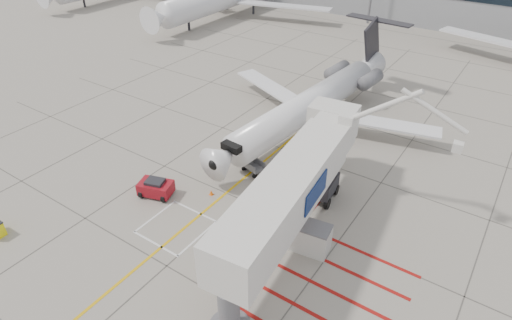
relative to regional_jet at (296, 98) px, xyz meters
The scene contains 8 objects.
ground_plane 15.05m from the regional_jet, 84.35° to the right, with size 260.00×260.00×0.00m, color gray.
regional_jet is the anchor object (origin of this frame).
jet_bridge 14.71m from the regional_jet, 62.76° to the right, with size 9.39×19.82×7.93m, color silver, non-canonical shape.
pushback_tug 14.62m from the regional_jet, 107.48° to the right, with size 2.48×1.55×1.45m, color maroon, non-canonical shape.
baggage_cart 7.72m from the regional_jet, 88.88° to the right, with size 1.82×1.15×1.15m, color #595A5E, non-canonical shape.
ground_power_unit 14.87m from the regional_jet, 56.18° to the right, with size 2.53×1.48×2.00m, color beige, non-canonical shape.
cone_nose 11.87m from the regional_jet, 94.21° to the right, with size 0.31×0.31×0.43m, color #FF650D.
cone_side 7.32m from the regional_jet, 74.04° to the right, with size 0.36×0.36×0.50m, color #FF550D.
Camera 1 is at (15.12, -16.30, 20.35)m, focal length 30.00 mm.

